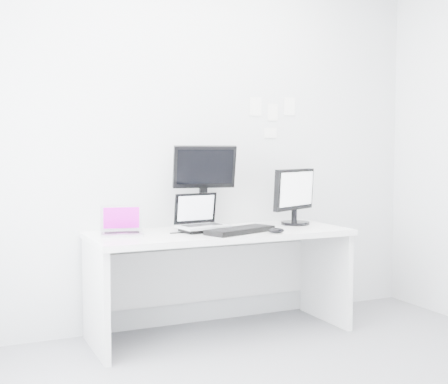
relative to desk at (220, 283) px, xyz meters
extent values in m
plane|color=silver|center=(0.00, 0.35, 0.99)|extent=(3.60, 0.00, 3.60)
cube|color=white|center=(0.00, 0.00, 0.00)|extent=(1.80, 0.70, 0.73)
cube|color=#BDBCC2|center=(-0.68, 0.06, 0.47)|extent=(0.31, 0.26, 0.20)
cube|color=black|center=(-0.11, 0.25, 0.46)|extent=(0.10, 0.10, 0.19)
cube|color=#ACAFB3|center=(-0.13, 0.00, 0.50)|extent=(0.35, 0.29, 0.27)
cube|color=black|center=(-0.04, 0.19, 0.67)|extent=(0.47, 0.24, 0.61)
cube|color=black|center=(0.66, 0.09, 0.58)|extent=(0.52, 0.40, 0.43)
cube|color=black|center=(0.08, -0.15, 0.38)|extent=(0.54, 0.35, 0.03)
ellipsoid|color=black|center=(0.29, -0.27, 0.38)|extent=(0.13, 0.10, 0.04)
cube|color=white|center=(0.45, 0.34, 1.26)|extent=(0.10, 0.00, 0.14)
cube|color=white|center=(0.60, 0.34, 1.22)|extent=(0.09, 0.00, 0.13)
cube|color=white|center=(0.75, 0.34, 1.26)|extent=(0.10, 0.00, 0.14)
cube|color=white|center=(0.58, 0.34, 1.05)|extent=(0.11, 0.00, 0.08)
camera|label=1|loc=(-1.68, -3.78, 0.92)|focal=48.38mm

